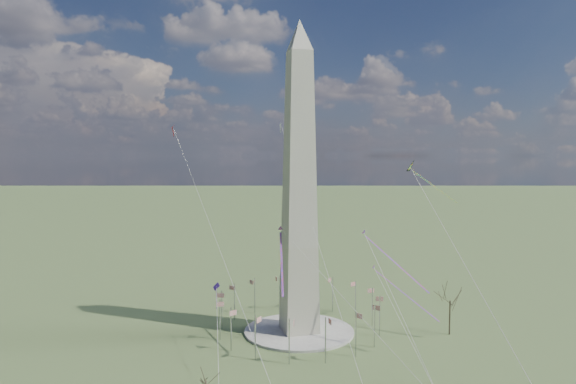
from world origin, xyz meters
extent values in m
plane|color=#476231|center=(0.00, 0.00, 0.00)|extent=(2000.00, 2000.00, 0.00)
cylinder|color=beige|center=(0.00, 0.00, 0.40)|extent=(36.00, 36.00, 0.80)
pyramid|color=#BCB9A5|center=(0.00, 0.00, 95.80)|extent=(9.90, 9.90, 10.00)
cylinder|color=#B2B5B8|center=(26.00, 0.00, 6.50)|extent=(0.36, 0.36, 13.00)
cube|color=#B22E17|center=(26.00, 1.30, 11.80)|extent=(2.40, 0.08, 1.50)
cylinder|color=#B2B5B8|center=(24.02, 9.95, 6.50)|extent=(0.36, 0.36, 13.00)
cube|color=#B22E17|center=(23.52, 11.15, 11.80)|extent=(2.25, 0.99, 1.50)
cylinder|color=#B2B5B8|center=(18.38, 18.38, 6.50)|extent=(0.36, 0.36, 13.00)
cube|color=#B22E17|center=(17.47, 19.30, 11.80)|extent=(1.75, 1.75, 1.50)
cylinder|color=#B2B5B8|center=(9.95, 24.02, 6.50)|extent=(0.36, 0.36, 13.00)
cube|color=#B22E17|center=(8.75, 24.52, 11.80)|extent=(0.99, 2.25, 1.50)
cylinder|color=#B2B5B8|center=(0.00, 26.00, 6.50)|extent=(0.36, 0.36, 13.00)
cube|color=#B22E17|center=(-1.30, 26.00, 11.80)|extent=(0.08, 2.40, 1.50)
cylinder|color=#B2B5B8|center=(-9.95, 24.02, 6.50)|extent=(0.36, 0.36, 13.00)
cube|color=#B22E17|center=(-11.15, 23.52, 11.80)|extent=(0.99, 2.25, 1.50)
cylinder|color=#B2B5B8|center=(-18.38, 18.38, 6.50)|extent=(0.36, 0.36, 13.00)
cube|color=#B22E17|center=(-19.30, 17.47, 11.80)|extent=(1.75, 1.75, 1.50)
cylinder|color=#B2B5B8|center=(-24.02, 9.95, 6.50)|extent=(0.36, 0.36, 13.00)
cube|color=#B22E17|center=(-24.52, 8.75, 11.80)|extent=(2.25, 0.99, 1.50)
cylinder|color=#B2B5B8|center=(-26.00, 0.00, 6.50)|extent=(0.36, 0.36, 13.00)
cube|color=#B22E17|center=(-26.00, -1.30, 11.80)|extent=(2.40, 0.08, 1.50)
cylinder|color=#B2B5B8|center=(-24.02, -9.95, 6.50)|extent=(0.36, 0.36, 13.00)
cube|color=#B22E17|center=(-23.52, -11.15, 11.80)|extent=(2.25, 0.99, 1.50)
cylinder|color=#B2B5B8|center=(-18.38, -18.38, 6.50)|extent=(0.36, 0.36, 13.00)
cube|color=#B22E17|center=(-17.47, -19.30, 11.80)|extent=(1.75, 1.75, 1.50)
cylinder|color=#B2B5B8|center=(-9.95, -24.02, 6.50)|extent=(0.36, 0.36, 13.00)
cube|color=#B22E17|center=(-8.75, -24.52, 11.80)|extent=(0.99, 2.25, 1.50)
cylinder|color=#B2B5B8|center=(0.00, -26.00, 6.50)|extent=(0.36, 0.36, 13.00)
cube|color=#B22E17|center=(1.30, -26.00, 11.80)|extent=(0.08, 2.40, 1.50)
cylinder|color=#B2B5B8|center=(9.95, -24.02, 6.50)|extent=(0.36, 0.36, 13.00)
cube|color=#B22E17|center=(11.15, -23.52, 11.80)|extent=(0.99, 2.25, 1.50)
cylinder|color=#B2B5B8|center=(18.38, -18.38, 6.50)|extent=(0.36, 0.36, 13.00)
cube|color=#B22E17|center=(19.30, -17.47, 11.80)|extent=(1.75, 1.75, 1.50)
cylinder|color=#B2B5B8|center=(24.02, -9.95, 6.50)|extent=(0.36, 0.36, 13.00)
cube|color=#B22E17|center=(24.52, -8.75, 11.80)|extent=(2.25, 0.99, 1.50)
cylinder|color=#4C402E|center=(46.65, -14.51, 5.58)|extent=(0.46, 0.46, 11.16)
cube|color=orange|center=(48.88, -0.46, 47.30)|extent=(11.93, 10.68, 10.92)
cube|color=orange|center=(47.56, -1.95, 47.30)|extent=(11.93, 10.68, 10.92)
cube|color=navy|center=(-27.19, -1.78, 17.62)|extent=(1.94, 2.29, 2.24)
cube|color=red|center=(-27.19, -1.78, 13.92)|extent=(0.65, 2.86, 7.73)
cube|color=red|center=(23.65, -21.37, 26.05)|extent=(11.83, 19.55, 13.98)
cube|color=red|center=(-8.57, -10.34, 25.87)|extent=(5.75, 22.97, 14.66)
cube|color=red|center=(33.73, -9.44, 12.47)|extent=(15.03, 16.89, 13.78)
cube|color=red|center=(-37.82, 37.38, 68.58)|extent=(1.32, 2.01, 1.60)
cube|color=red|center=(-37.82, 37.38, 66.84)|extent=(0.92, 1.31, 3.67)
cube|color=silver|center=(4.19, 40.81, 70.61)|extent=(1.05, 1.76, 1.53)
cube|color=silver|center=(4.19, 40.81, 68.94)|extent=(0.66, 1.33, 3.50)
camera|label=1|loc=(-46.56, -157.99, 57.84)|focal=32.00mm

